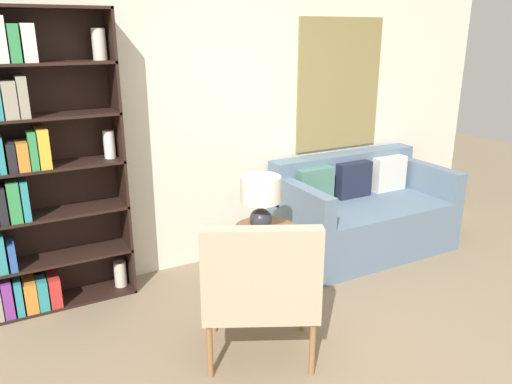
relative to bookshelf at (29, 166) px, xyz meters
name	(u,v)px	position (x,y,z in m)	size (l,w,h in m)	color
wall_back	(197,112)	(1.34, 0.18, 0.25)	(6.40, 0.08, 2.70)	silver
bookshelf	(29,166)	(0.00, 0.00, 0.00)	(1.03, 0.30, 2.16)	black
armchair	(261,284)	(1.09, -1.39, -0.55)	(0.87, 0.81, 0.96)	olive
couch	(361,214)	(2.79, -0.28, -0.76)	(1.60, 0.89, 0.87)	slate
side_table	(265,235)	(1.58, -0.58, -0.62)	(0.48, 0.48, 0.55)	brown
table_lamp	(261,196)	(1.52, -0.62, -0.28)	(0.31, 0.31, 0.43)	#2D2D33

